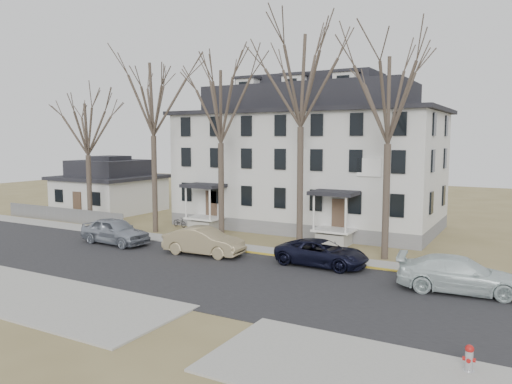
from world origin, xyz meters
The scene contains 18 objects.
ground centered at (0.00, 0.00, 0.00)m, with size 120.00×120.00×0.00m, color olive.
main_road centered at (0.00, 2.00, 0.00)m, with size 120.00×10.00×0.04m, color #27272A.
far_sidewalk centered at (0.00, 8.00, 0.00)m, with size 120.00×2.00×0.08m, color #A09F97.
yellow_curb centered at (5.00, 7.10, 0.00)m, with size 14.00×0.25×0.06m, color gold.
boarding_house centered at (-2.00, 17.95, 5.38)m, with size 20.80×12.36×12.05m.
small_house centered at (-22.00, 16.00, 2.25)m, with size 8.70×8.70×5.00m.
fence centered at (-21.00, 9.50, 0.00)m, with size 14.00×0.06×1.20m, color gray.
tree_far_left centered at (-11.00, 9.80, 10.34)m, with size 8.40×8.40×13.72m.
tree_mid_left centered at (-5.00, 9.80, 9.60)m, with size 7.80×7.80×12.74m.
tree_center centered at (1.00, 9.80, 11.08)m, with size 9.00×9.00×14.70m.
tree_mid_right centered at (6.50, 9.80, 9.60)m, with size 7.80×7.80×12.74m.
tree_bungalow centered at (-18.00, 9.80, 8.12)m, with size 6.60×6.60×10.78m.
car_silver centered at (-10.34, 4.98, 0.87)m, with size 2.06×5.12×1.75m, color #8F97A3.
car_tan centered at (-3.33, 5.31, 0.83)m, with size 1.75×5.02×1.66m, color #9A8962.
car_navy centered at (3.91, 6.37, 0.72)m, with size 2.38×5.15×1.43m, color black.
car_white centered at (11.25, 5.03, 0.81)m, with size 2.27×5.59×1.62m, color silver.
bicycle_left centered at (-10.51, 12.12, 0.42)m, with size 0.55×1.59×0.83m, color black.
fire_hydrant centered at (12.57, -3.34, 0.45)m, with size 0.37×0.35×0.89m.
Camera 1 is at (14.03, -19.07, 7.08)m, focal length 35.00 mm.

